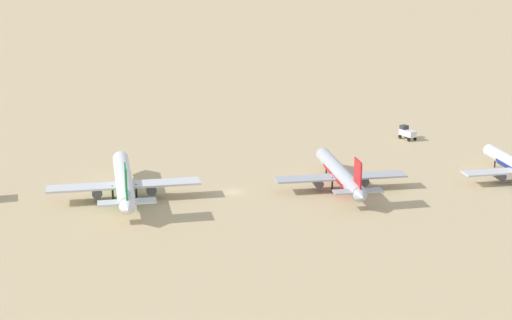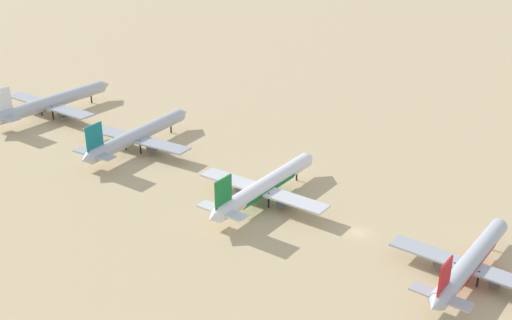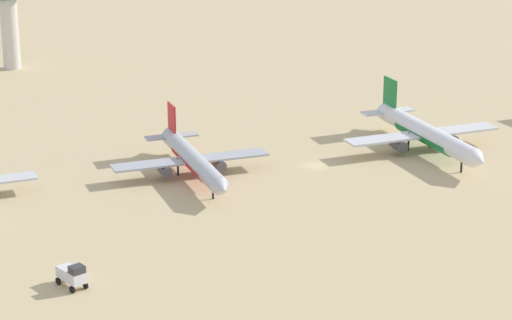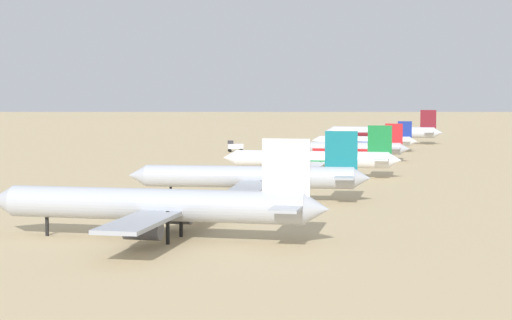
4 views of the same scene
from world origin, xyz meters
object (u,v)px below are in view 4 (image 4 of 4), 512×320
Objects in this scene: parked_jet_0 at (384,133)px; parked_jet_2 at (345,148)px; service_truck at (235,146)px; parked_jet_5 at (158,206)px; parked_jet_3 at (313,160)px; parked_jet_1 at (365,141)px; parked_jet_4 at (251,177)px.

parked_jet_0 is 92.57m from parked_jet_2.
parked_jet_5 is at bearing 93.12° from service_truck.
parked_jet_0 is 1.21× the size of parked_jet_2.
parked_jet_0 reaches higher than service_truck.
parked_jet_3 is (8.43, 49.68, 0.38)m from parked_jet_2.
parked_jet_0 is 1.29× the size of parked_jet_1.
parked_jet_1 is 45.04m from service_truck.
parked_jet_1 is 0.82× the size of parked_jet_4.
parked_jet_3 is 91.35m from parked_jet_5.
parked_jet_1 is at bearing -171.33° from service_truck.
parked_jet_1 is 6.52× the size of service_truck.
parked_jet_0 reaches higher than parked_jet_3.
parked_jet_5 reaches higher than parked_jet_0.
parked_jet_1 is 0.85× the size of parked_jet_3.
parked_jet_0 is 234.28m from parked_jet_5.
parked_jet_1 is 0.77× the size of parked_jet_5.
service_truck is (53.83, 54.03, -2.44)m from parked_jet_0.
parked_jet_0 is at bearing -134.89° from service_truck.
service_truck is (9.61, -176.05, -2.53)m from parked_jet_5.
parked_jet_2 is 50.40m from parked_jet_3.
parked_jet_4 is at bearing 79.36° from parked_jet_1.
parked_jet_3 is at bearing -102.25° from parked_jet_4.
parked_jet_3 is 7.64× the size of service_truck.
parked_jet_5 is at bearing 78.17° from parked_jet_3.
parked_jet_3 is at bearing 80.18° from parked_jet_1.
parked_jet_0 is 8.40× the size of service_truck.
parked_jet_5 is at bearing 78.63° from parked_jet_4.
parked_jet_3 reaches higher than service_truck.
service_truck is at bearing -71.89° from parked_jet_3.
parked_jet_1 is (9.32, 47.24, -1.03)m from parked_jet_0.
parked_jet_4 is (26.37, 140.39, 0.85)m from parked_jet_1.
parked_jet_2 is (7.74, 43.74, 0.22)m from parked_jet_1.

